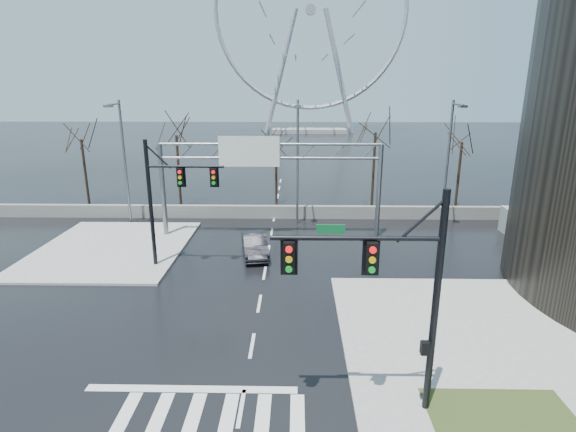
{
  "coord_description": "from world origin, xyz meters",
  "views": [
    {
      "loc": [
        1.92,
        -17.38,
        10.99
      ],
      "look_at": [
        1.46,
        6.79,
        4.0
      ],
      "focal_mm": 28.0,
      "sensor_mm": 36.0,
      "label": 1
    }
  ],
  "objects_px": {
    "car": "(255,245)",
    "sign_gantry": "(265,169)",
    "ferris_wheel": "(311,18)",
    "signal_mast_far": "(168,192)",
    "signal_mast_near": "(396,284)"
  },
  "relations": [
    {
      "from": "signal_mast_far",
      "to": "ferris_wheel",
      "type": "relative_size",
      "value": 0.16
    },
    {
      "from": "ferris_wheel",
      "to": "car",
      "type": "bearing_deg",
      "value": -94.0
    },
    {
      "from": "signal_mast_far",
      "to": "car",
      "type": "height_order",
      "value": "signal_mast_far"
    },
    {
      "from": "ferris_wheel",
      "to": "car",
      "type": "relative_size",
      "value": 11.38
    },
    {
      "from": "sign_gantry",
      "to": "car",
      "type": "height_order",
      "value": "sign_gantry"
    },
    {
      "from": "ferris_wheel",
      "to": "car",
      "type": "height_order",
      "value": "ferris_wheel"
    },
    {
      "from": "signal_mast_near",
      "to": "sign_gantry",
      "type": "distance_m",
      "value": 19.79
    },
    {
      "from": "signal_mast_near",
      "to": "signal_mast_far",
      "type": "relative_size",
      "value": 1.0
    },
    {
      "from": "signal_mast_far",
      "to": "ferris_wheel",
      "type": "height_order",
      "value": "ferris_wheel"
    },
    {
      "from": "signal_mast_far",
      "to": "sign_gantry",
      "type": "bearing_deg",
      "value": 47.53
    },
    {
      "from": "signal_mast_near",
      "to": "ferris_wheel",
      "type": "xyz_separation_m",
      "value": [
        -0.14,
        99.04,
        21.26
      ]
    },
    {
      "from": "car",
      "to": "sign_gantry",
      "type": "bearing_deg",
      "value": 72.58
    },
    {
      "from": "sign_gantry",
      "to": "ferris_wheel",
      "type": "bearing_deg",
      "value": 86.16
    },
    {
      "from": "car",
      "to": "signal_mast_far",
      "type": "bearing_deg",
      "value": -167.57
    },
    {
      "from": "signal_mast_near",
      "to": "ferris_wheel",
      "type": "relative_size",
      "value": 0.16
    }
  ]
}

